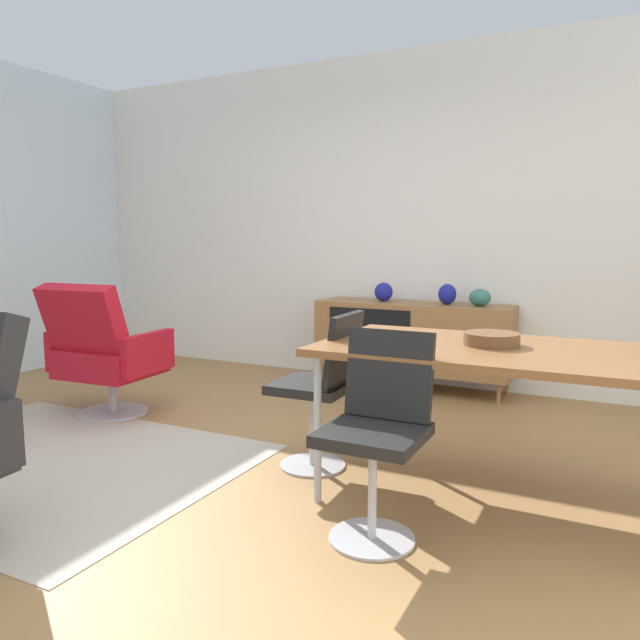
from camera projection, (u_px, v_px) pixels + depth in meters
The scene contains 12 objects.
ground_plane at pixel (213, 478), 3.17m from camera, with size 8.32×8.32×0.00m, color #9E7242.
wall_back at pixel (390, 220), 5.28m from camera, with size 6.80×0.12×2.80m, color white.
sideboard at pixel (412, 337), 5.00m from camera, with size 1.60×0.45×0.72m.
vase_cobalt at pixel (480, 297), 4.71m from camera, with size 0.17×0.17×0.13m.
vase_sculptural_dark at pixel (447, 294), 4.83m from camera, with size 0.14×0.14×0.16m.
vase_ceramic_small at pixel (384, 292), 5.07m from camera, with size 0.15×0.15×0.16m.
dining_table at pixel (494, 356), 2.81m from camera, with size 1.60×0.90×0.74m.
wooden_bowl_on_table at pixel (491, 339), 2.86m from camera, with size 0.26×0.26×0.06m, color brown.
dining_chair_front_left at pixel (378, 426), 2.51m from camera, with size 0.40×0.43×0.86m.
dining_chair_near_window at pixel (323, 384), 3.24m from camera, with size 0.44×0.41×0.86m.
lounge_chair_red at pixel (104, 350), 4.22m from camera, with size 0.75×0.69×0.95m.
area_rug at pixel (42, 461), 3.39m from camera, with size 2.20×1.70×0.01m, color #B7AD99.
Camera 1 is at (1.87, -2.45, 1.24)m, focal length 34.04 mm.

